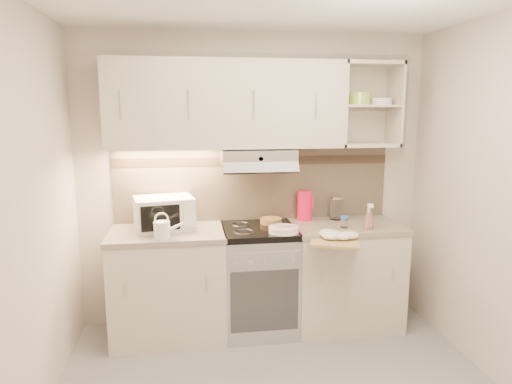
# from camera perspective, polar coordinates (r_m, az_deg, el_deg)

# --- Properties ---
(room_shell) EXTENTS (3.04, 2.84, 2.52)m
(room_shell) POSITION_cam_1_polar(r_m,az_deg,el_deg) (2.94, 2.65, 5.68)
(room_shell) COLOR beige
(room_shell) RESTS_ON ground
(base_cabinet_left) EXTENTS (0.90, 0.60, 0.86)m
(base_cabinet_left) POSITION_cam_1_polar(r_m,az_deg,el_deg) (3.89, -10.86, -11.51)
(base_cabinet_left) COLOR beige
(base_cabinet_left) RESTS_ON ground
(worktop_left) EXTENTS (0.92, 0.62, 0.04)m
(worktop_left) POSITION_cam_1_polar(r_m,az_deg,el_deg) (3.74, -11.09, -5.10)
(worktop_left) COLOR gray
(worktop_left) RESTS_ON base_cabinet_left
(base_cabinet_right) EXTENTS (0.90, 0.60, 0.86)m
(base_cabinet_right) POSITION_cam_1_polar(r_m,az_deg,el_deg) (4.10, 10.95, -10.34)
(base_cabinet_right) COLOR beige
(base_cabinet_right) RESTS_ON ground
(worktop_right) EXTENTS (0.92, 0.62, 0.04)m
(worktop_right) POSITION_cam_1_polar(r_m,az_deg,el_deg) (3.96, 11.18, -4.24)
(worktop_right) COLOR gray
(worktop_right) RESTS_ON base_cabinet_right
(electric_range) EXTENTS (0.60, 0.60, 0.90)m
(electric_range) POSITION_cam_1_polar(r_m,az_deg,el_deg) (3.92, 0.36, -10.82)
(electric_range) COLOR #B7B7BC
(electric_range) RESTS_ON ground
(microwave) EXTENTS (0.52, 0.42, 0.26)m
(microwave) POSITION_cam_1_polar(r_m,az_deg,el_deg) (3.79, -11.43, -2.59)
(microwave) COLOR silver
(microwave) RESTS_ON worktop_left
(watering_can) EXTENTS (0.24, 0.12, 0.21)m
(watering_can) POSITION_cam_1_polar(r_m,az_deg,el_deg) (3.51, -11.55, -4.59)
(watering_can) COLOR white
(watering_can) RESTS_ON worktop_left
(plate_stack) EXTENTS (0.24, 0.24, 0.05)m
(plate_stack) POSITION_cam_1_polar(r_m,az_deg,el_deg) (3.63, 3.47, -4.72)
(plate_stack) COLOR white
(plate_stack) RESTS_ON electric_range
(bread_loaf) EXTENTS (0.18, 0.18, 0.05)m
(bread_loaf) POSITION_cam_1_polar(r_m,az_deg,el_deg) (3.91, 1.87, -3.61)
(bread_loaf) COLOR #A4803B
(bread_loaf) RESTS_ON electric_range
(pink_pitcher) EXTENTS (0.14, 0.13, 0.26)m
(pink_pitcher) POSITION_cam_1_polar(r_m,az_deg,el_deg) (4.03, 6.13, -1.69)
(pink_pitcher) COLOR #F60E3F
(pink_pitcher) RESTS_ON worktop_right
(glass_jar) EXTENTS (0.11, 0.11, 0.21)m
(glass_jar) POSITION_cam_1_polar(r_m,az_deg,el_deg) (4.08, 10.02, -1.97)
(glass_jar) COLOR silver
(glass_jar) RESTS_ON worktop_right
(spice_jar) EXTENTS (0.07, 0.07, 0.10)m
(spice_jar) POSITION_cam_1_polar(r_m,az_deg,el_deg) (3.83, 10.99, -3.67)
(spice_jar) COLOR silver
(spice_jar) RESTS_ON worktop_right
(spray_bottle) EXTENTS (0.09, 0.09, 0.23)m
(spray_bottle) POSITION_cam_1_polar(r_m,az_deg,el_deg) (3.82, 13.91, -3.24)
(spray_bottle) COLOR pink
(spray_bottle) RESTS_ON worktop_right
(cutting_board) EXTENTS (0.46, 0.43, 0.02)m
(cutting_board) POSITION_cam_1_polar(r_m,az_deg,el_deg) (3.55, 9.87, -6.09)
(cutting_board) COLOR tan
(cutting_board) RESTS_ON base_cabinet_right
(dish_towel) EXTENTS (0.33, 0.29, 0.08)m
(dish_towel) POSITION_cam_1_polar(r_m,az_deg,el_deg) (3.56, 10.41, -5.20)
(dish_towel) COLOR silver
(dish_towel) RESTS_ON cutting_board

